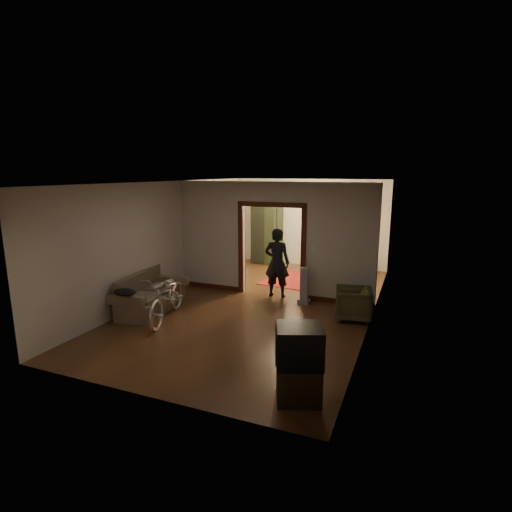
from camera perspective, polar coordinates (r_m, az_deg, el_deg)
The scene contains 24 objects.
floor at distance 9.40m, azimuth 0.69°, elevation -6.82°, with size 5.00×8.50×0.01m, color #3F2414.
ceiling at distance 8.90m, azimuth 0.74°, elevation 10.51°, with size 5.00×8.50×0.01m, color white.
wall_back at distance 13.05m, azimuth 7.57°, elevation 4.71°, with size 5.00×0.02×2.80m, color beige.
wall_left at distance 10.21m, azimuth -12.47°, elevation 2.52°, with size 0.02×8.50×2.80m, color beige.
wall_right at distance 8.48m, azimuth 16.65°, elevation 0.39°, with size 0.02×8.50×2.80m, color beige.
partition_wall at distance 9.74m, azimuth 2.33°, elevation 2.34°, with size 5.00×0.14×2.80m, color beige.
door_casing at distance 9.79m, azimuth 2.31°, elevation 0.61°, with size 1.74×0.20×2.32m, color #3F180E.
far_window at distance 12.84m, azimuth 10.57°, elevation 5.17°, with size 0.98×0.06×1.28m, color black.
chandelier at distance 11.28m, azimuth 5.42°, elevation 8.48°, with size 0.24×0.24×0.24m, color #FFE0A5.
light_switch at distance 9.40m, azimuth 8.20°, elevation 0.94°, with size 0.08×0.01×0.12m, color silver.
sofa at distance 9.16m, azimuth -14.73°, elevation -5.02°, with size 0.81×1.79×0.83m, color brown.
rolled_paper at distance 9.30m, azimuth -13.17°, elevation -3.93°, with size 0.09×0.09×0.73m, color beige.
jacket at distance 8.38m, azimuth -18.26°, elevation -4.92°, with size 0.47×0.36×0.14m, color black.
bicycle at distance 8.49m, azimuth -12.54°, elevation -5.71°, with size 0.65×1.87×0.98m, color silver.
armchair at distance 8.60m, azimuth 13.68°, elevation -6.62°, with size 0.72×0.74×0.67m, color #484828.
tv_stand at distance 5.65m, azimuth 6.09°, elevation -17.37°, with size 0.58×0.53×0.53m, color black.
crt_tv at distance 5.42m, azimuth 6.21°, elevation -12.58°, with size 0.61×0.54×0.52m, color black.
vacuum at distance 9.36m, azimuth 6.92°, elevation -4.20°, with size 0.27×0.21×0.87m, color gray.
person at distance 9.72m, azimuth 3.02°, elevation -0.96°, with size 0.62×0.41×1.71m, color black.
oriental_rug at distance 11.48m, azimuth 5.44°, elevation -3.34°, with size 1.42×1.87×0.01m, color maroon.
locker at distance 13.29m, azimuth 1.56°, elevation 2.99°, with size 0.95×0.53×1.91m, color #222D1B.
globe at distance 13.17m, azimuth 1.58°, elevation 7.24°, with size 0.31×0.31×0.31m, color #1E5972.
desk at distance 12.38m, azimuth 11.70°, elevation -0.72°, with size 0.97×0.54×0.72m, color #341B11.
desk_chair at distance 12.19m, azimuth 8.61°, elevation -0.50°, with size 0.38×0.38×0.85m, color #341B11.
Camera 1 is at (3.24, -8.28, 3.03)m, focal length 28.00 mm.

